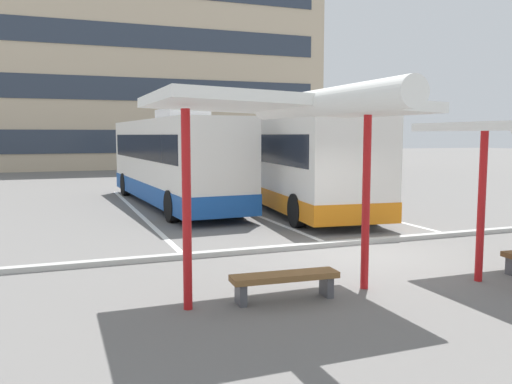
{
  "coord_description": "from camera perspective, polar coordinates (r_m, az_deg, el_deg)",
  "views": [
    {
      "loc": [
        -6.32,
        -10.11,
        2.7
      ],
      "look_at": [
        -1.3,
        3.15,
        1.18
      ],
      "focal_mm": 37.38,
      "sensor_mm": 36.0,
      "label": 1
    }
  ],
  "objects": [
    {
      "name": "lane_stripe_1",
      "position": [
        20.12,
        -2.23,
        -1.58
      ],
      "size": [
        0.16,
        14.0,
        0.01
      ],
      "primitive_type": "cube",
      "color": "white",
      "rests_on": "ground"
    },
    {
      "name": "coach_bus_1",
      "position": [
        19.5,
        3.92,
        3.2
      ],
      "size": [
        3.61,
        11.12,
        3.63
      ],
      "color": "silver",
      "rests_on": "ground"
    },
    {
      "name": "waiting_shelter_0",
      "position": [
        8.39,
        3.61,
        8.79
      ],
      "size": [
        4.18,
        4.79,
        3.33
      ],
      "color": "red",
      "rests_on": "ground"
    },
    {
      "name": "lane_stripe_0",
      "position": [
        19.28,
        -12.64,
        -2.07
      ],
      "size": [
        0.16,
        14.0,
        0.01
      ],
      "primitive_type": "cube",
      "color": "white",
      "rests_on": "ground"
    },
    {
      "name": "ground_plane",
      "position": [
        12.22,
        11.08,
        -6.76
      ],
      "size": [
        160.0,
        160.0,
        0.0
      ],
      "primitive_type": "plane",
      "color": "slate"
    },
    {
      "name": "platform_kerb",
      "position": [
        13.17,
        8.45,
        -5.51
      ],
      "size": [
        44.0,
        0.24,
        0.12
      ],
      "primitive_type": "cube",
      "color": "#ADADA8",
      "rests_on": "ground"
    },
    {
      "name": "coach_bus_0",
      "position": [
        20.78,
        -8.92,
        3.27
      ],
      "size": [
        3.07,
        11.37,
        3.62
      ],
      "color": "silver",
      "rests_on": "ground"
    },
    {
      "name": "terminal_building",
      "position": [
        48.55,
        -13.41,
        14.71
      ],
      "size": [
        31.99,
        10.76,
        22.87
      ],
      "color": "#C6B293",
      "rests_on": "ground"
    },
    {
      "name": "bench_0",
      "position": [
        8.84,
        3.1,
        -9.39
      ],
      "size": [
        1.82,
        0.52,
        0.45
      ],
      "color": "brown",
      "rests_on": "ground"
    },
    {
      "name": "lane_stripe_2",
      "position": [
        21.55,
        7.07,
        -1.11
      ],
      "size": [
        0.16,
        14.0,
        0.01
      ],
      "primitive_type": "cube",
      "color": "white",
      "rests_on": "ground"
    }
  ]
}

